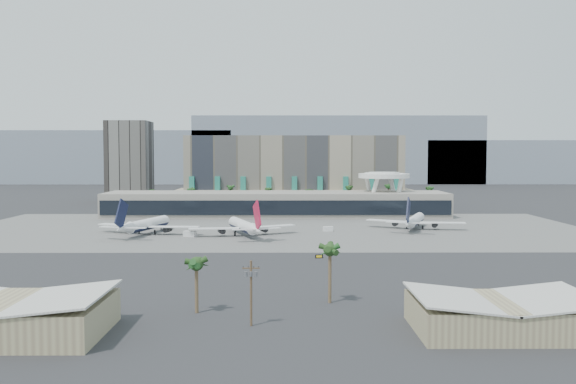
{
  "coord_description": "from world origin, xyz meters",
  "views": [
    {
      "loc": [
        4.03,
        -211.0,
        31.34
      ],
      "look_at": [
        5.51,
        40.0,
        16.27
      ],
      "focal_mm": 40.0,
      "sensor_mm": 36.0,
      "label": 1
    }
  ],
  "objects_px": {
    "utility_pole": "(251,287)",
    "airliner_right": "(415,220)",
    "service_vehicle_b": "(328,229)",
    "service_vehicle_a": "(190,234)",
    "airliner_left": "(146,224)",
    "taxiway_sign": "(319,256)",
    "airliner_centre": "(244,226)"
  },
  "relations": [
    {
      "from": "utility_pole",
      "to": "airliner_right",
      "type": "relative_size",
      "value": 0.29
    },
    {
      "from": "airliner_right",
      "to": "service_vehicle_b",
      "type": "relative_size",
      "value": 10.93
    },
    {
      "from": "airliner_centre",
      "to": "airliner_left",
      "type": "bearing_deg",
      "value": 154.55
    },
    {
      "from": "airliner_centre",
      "to": "service_vehicle_b",
      "type": "bearing_deg",
      "value": 4.38
    },
    {
      "from": "service_vehicle_b",
      "to": "service_vehicle_a",
      "type": "bearing_deg",
      "value": -172.67
    },
    {
      "from": "utility_pole",
      "to": "airliner_centre",
      "type": "distance_m",
      "value": 128.53
    },
    {
      "from": "airliner_left",
      "to": "airliner_centre",
      "type": "relative_size",
      "value": 1.03
    },
    {
      "from": "taxiway_sign",
      "to": "service_vehicle_b",
      "type": "bearing_deg",
      "value": 70.79
    },
    {
      "from": "airliner_centre",
      "to": "taxiway_sign",
      "type": "height_order",
      "value": "airliner_centre"
    },
    {
      "from": "utility_pole",
      "to": "service_vehicle_a",
      "type": "bearing_deg",
      "value": 103.3
    },
    {
      "from": "service_vehicle_b",
      "to": "taxiway_sign",
      "type": "xyz_separation_m",
      "value": [
        -7.2,
        -66.33,
        -0.43
      ]
    },
    {
      "from": "utility_pole",
      "to": "service_vehicle_b",
      "type": "height_order",
      "value": "utility_pole"
    },
    {
      "from": "airliner_left",
      "to": "service_vehicle_a",
      "type": "xyz_separation_m",
      "value": [
        18.24,
        -8.06,
        -2.71
      ]
    },
    {
      "from": "service_vehicle_b",
      "to": "utility_pole",
      "type": "bearing_deg",
      "value": -110.1
    },
    {
      "from": "airliner_centre",
      "to": "airliner_right",
      "type": "distance_m",
      "value": 72.46
    },
    {
      "from": "utility_pole",
      "to": "airliner_left",
      "type": "relative_size",
      "value": 0.28
    },
    {
      "from": "airliner_left",
      "to": "taxiway_sign",
      "type": "bearing_deg",
      "value": -26.37
    },
    {
      "from": "taxiway_sign",
      "to": "airliner_right",
      "type": "bearing_deg",
      "value": 46.23
    },
    {
      "from": "utility_pole",
      "to": "taxiway_sign",
      "type": "relative_size",
      "value": 5.03
    },
    {
      "from": "airliner_left",
      "to": "taxiway_sign",
      "type": "relative_size",
      "value": 18.1
    },
    {
      "from": "airliner_left",
      "to": "taxiway_sign",
      "type": "height_order",
      "value": "airliner_left"
    },
    {
      "from": "airliner_right",
      "to": "taxiway_sign",
      "type": "bearing_deg",
      "value": -101.3
    },
    {
      "from": "airliner_left",
      "to": "airliner_right",
      "type": "height_order",
      "value": "airliner_left"
    },
    {
      "from": "service_vehicle_b",
      "to": "taxiway_sign",
      "type": "relative_size",
      "value": 1.56
    },
    {
      "from": "utility_pole",
      "to": "airliner_centre",
      "type": "height_order",
      "value": "airliner_centre"
    },
    {
      "from": "airliner_right",
      "to": "taxiway_sign",
      "type": "relative_size",
      "value": 17.09
    },
    {
      "from": "service_vehicle_a",
      "to": "service_vehicle_b",
      "type": "relative_size",
      "value": 1.24
    },
    {
      "from": "airliner_right",
      "to": "service_vehicle_a",
      "type": "distance_m",
      "value": 92.8
    },
    {
      "from": "service_vehicle_b",
      "to": "taxiway_sign",
      "type": "height_order",
      "value": "service_vehicle_b"
    },
    {
      "from": "airliner_centre",
      "to": "airliner_right",
      "type": "height_order",
      "value": "airliner_centre"
    },
    {
      "from": "airliner_right",
      "to": "airliner_centre",
      "type": "bearing_deg",
      "value": -143.87
    },
    {
      "from": "utility_pole",
      "to": "airliner_right",
      "type": "height_order",
      "value": "airliner_right"
    }
  ]
}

